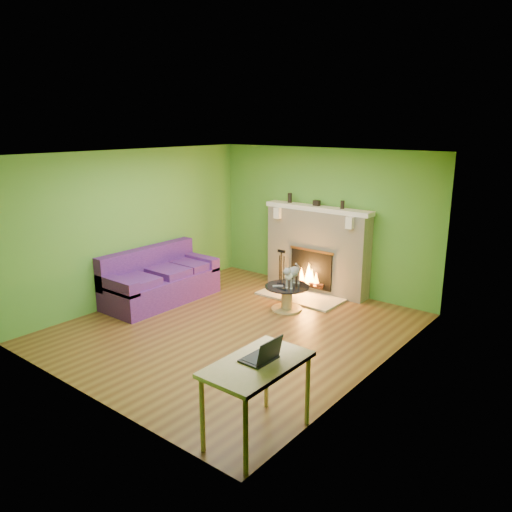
{
  "coord_description": "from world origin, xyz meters",
  "views": [
    {
      "loc": [
        4.64,
        -5.29,
        3.01
      ],
      "look_at": [
        0.1,
        0.4,
        1.07
      ],
      "focal_mm": 35.0,
      "sensor_mm": 36.0,
      "label": 1
    }
  ],
  "objects_px": {
    "sofa": "(159,281)",
    "coffee_table": "(287,296)",
    "cat": "(293,275)",
    "desk": "(257,372)"
  },
  "relations": [
    {
      "from": "sofa",
      "to": "cat",
      "type": "xyz_separation_m",
      "value": [
        2.1,
        1.06,
        0.25
      ]
    },
    {
      "from": "desk",
      "to": "cat",
      "type": "height_order",
      "value": "desk"
    },
    {
      "from": "sofa",
      "to": "coffee_table",
      "type": "height_order",
      "value": "sofa"
    },
    {
      "from": "sofa",
      "to": "desk",
      "type": "xyz_separation_m",
      "value": [
        3.81,
        -2.04,
        0.36
      ]
    },
    {
      "from": "sofa",
      "to": "cat",
      "type": "bearing_deg",
      "value": 26.77
    },
    {
      "from": "sofa",
      "to": "desk",
      "type": "height_order",
      "value": "sofa"
    },
    {
      "from": "sofa",
      "to": "coffee_table",
      "type": "distance_m",
      "value": 2.26
    },
    {
      "from": "sofa",
      "to": "cat",
      "type": "relative_size",
      "value": 3.29
    },
    {
      "from": "coffee_table",
      "to": "cat",
      "type": "distance_m",
      "value": 0.38
    },
    {
      "from": "desk",
      "to": "coffee_table",
      "type": "bearing_deg",
      "value": 120.42
    }
  ]
}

